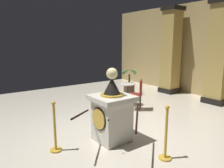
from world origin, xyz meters
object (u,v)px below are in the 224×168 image
(potted_palm_left, at_px, (129,86))
(cafe_chair_red, at_px, (138,92))
(stanchion_near, at_px, (55,134))
(pedestal_clock, at_px, (112,113))
(cafe_table, at_px, (128,92))
(stanchion_far, at_px, (166,141))

(potted_palm_left, relative_size, cafe_chair_red, 1.12)
(stanchion_near, bearing_deg, pedestal_clock, 76.06)
(stanchion_near, relative_size, cafe_chair_red, 1.07)
(cafe_chair_red, bearing_deg, cafe_table, 170.62)
(stanchion_far, distance_m, cafe_table, 3.56)
(potted_palm_left, xyz_separation_m, cafe_table, (1.25, -1.16, 0.15))
(stanchion_far, height_order, potted_palm_left, potted_palm_left)
(stanchion_far, relative_size, cafe_chair_red, 1.08)
(pedestal_clock, relative_size, stanchion_near, 1.58)
(pedestal_clock, bearing_deg, cafe_chair_red, 123.15)
(potted_palm_left, height_order, cafe_table, potted_palm_left)
(stanchion_near, distance_m, cafe_chair_red, 3.32)
(cafe_chair_red, bearing_deg, potted_palm_left, 145.96)
(stanchion_far, bearing_deg, pedestal_clock, -164.31)
(cafe_table, bearing_deg, cafe_chair_red, -9.38)
(pedestal_clock, bearing_deg, stanchion_near, -103.94)
(cafe_table, bearing_deg, stanchion_far, -29.29)
(stanchion_far, xyz_separation_m, cafe_table, (-3.11, 1.74, 0.11))
(stanchion_far, bearing_deg, stanchion_near, -134.69)
(cafe_table, distance_m, cafe_chair_red, 0.62)
(pedestal_clock, height_order, stanchion_near, pedestal_clock)
(stanchion_near, height_order, potted_palm_left, potted_palm_left)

